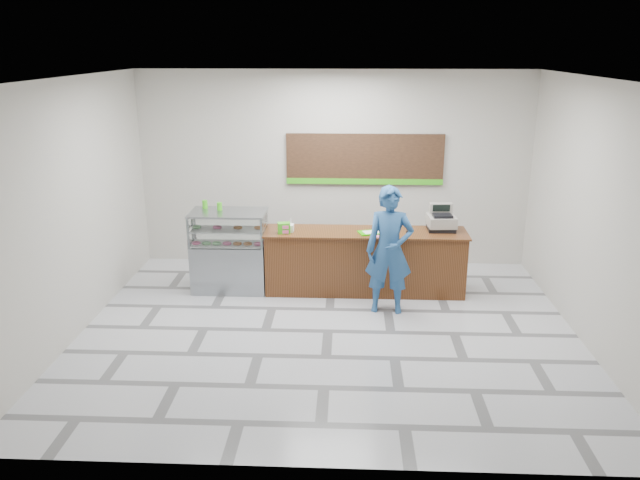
{
  "coord_description": "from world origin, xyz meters",
  "views": [
    {
      "loc": [
        0.25,
        -8.07,
        3.91
      ],
      "look_at": [
        -0.15,
        0.9,
        1.08
      ],
      "focal_mm": 35.0,
      "sensor_mm": 36.0,
      "label": 1
    }
  ],
  "objects_px": {
    "sales_counter": "(365,261)",
    "cash_register": "(441,220)",
    "serving_tray": "(370,233)",
    "customer": "(389,250)",
    "display_case": "(230,250)"
  },
  "relations": [
    {
      "from": "display_case",
      "to": "serving_tray",
      "type": "relative_size",
      "value": 3.16
    },
    {
      "from": "cash_register",
      "to": "customer",
      "type": "xyz_separation_m",
      "value": [
        -0.89,
        -0.92,
        -0.21
      ]
    },
    {
      "from": "cash_register",
      "to": "sales_counter",
      "type": "bearing_deg",
      "value": -176.61
    },
    {
      "from": "customer",
      "to": "display_case",
      "type": "bearing_deg",
      "value": 167.01
    },
    {
      "from": "serving_tray",
      "to": "customer",
      "type": "relative_size",
      "value": 0.22
    },
    {
      "from": "serving_tray",
      "to": "sales_counter",
      "type": "bearing_deg",
      "value": 110.26
    },
    {
      "from": "sales_counter",
      "to": "customer",
      "type": "relative_size",
      "value": 1.68
    },
    {
      "from": "serving_tray",
      "to": "display_case",
      "type": "bearing_deg",
      "value": 160.63
    },
    {
      "from": "display_case",
      "to": "cash_register",
      "type": "relative_size",
      "value": 2.76
    },
    {
      "from": "serving_tray",
      "to": "customer",
      "type": "bearing_deg",
      "value": -85.7
    },
    {
      "from": "sales_counter",
      "to": "display_case",
      "type": "bearing_deg",
      "value": -179.99
    },
    {
      "from": "cash_register",
      "to": "customer",
      "type": "relative_size",
      "value": 0.25
    },
    {
      "from": "cash_register",
      "to": "serving_tray",
      "type": "height_order",
      "value": "cash_register"
    },
    {
      "from": "sales_counter",
      "to": "cash_register",
      "type": "distance_m",
      "value": 1.4
    },
    {
      "from": "display_case",
      "to": "sales_counter",
      "type": "bearing_deg",
      "value": 0.01
    }
  ]
}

